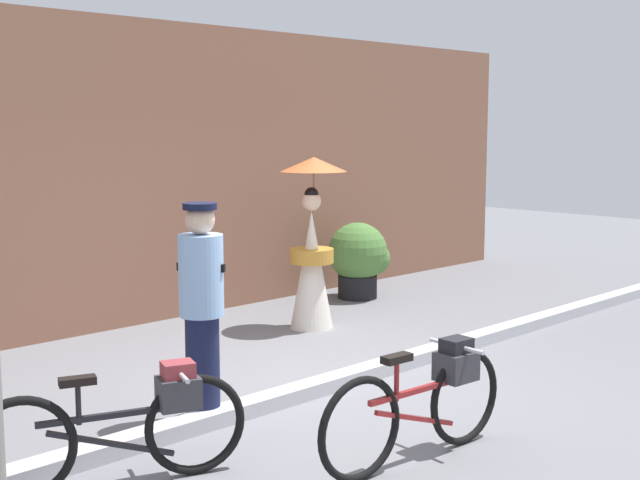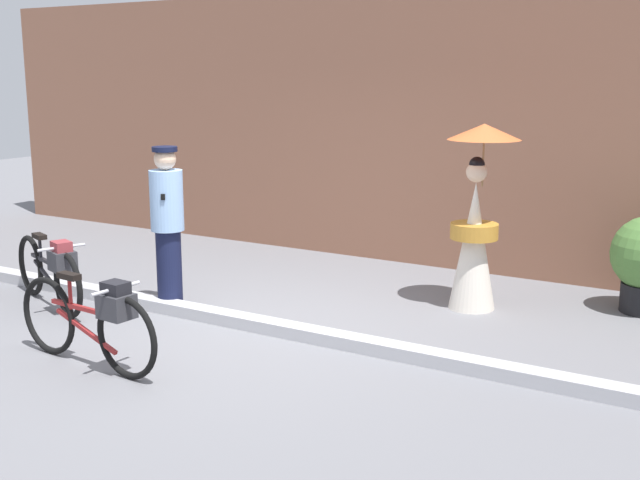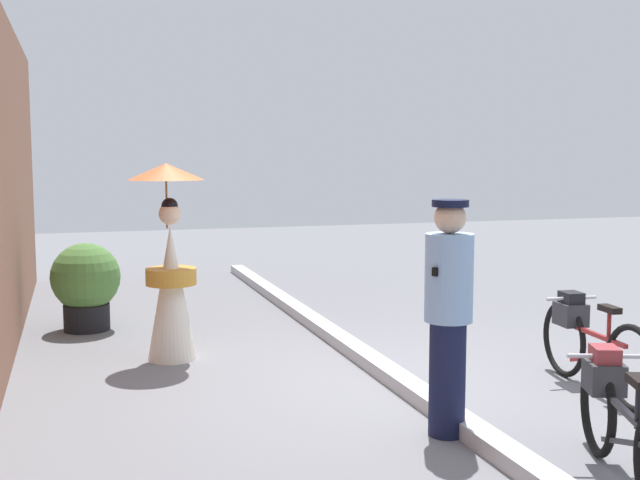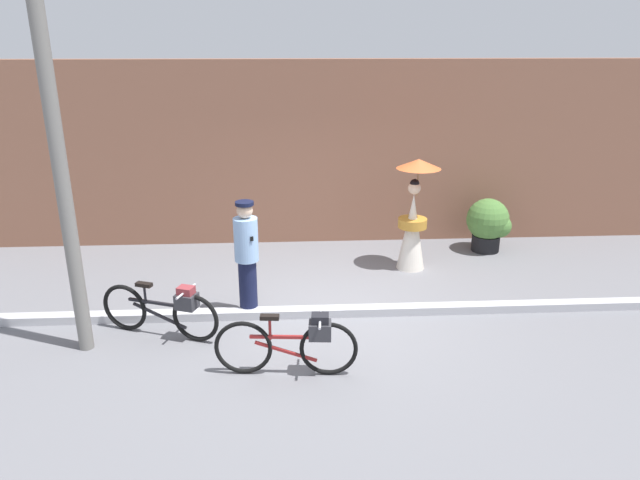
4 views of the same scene
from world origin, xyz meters
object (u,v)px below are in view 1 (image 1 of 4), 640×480
bicycle_far_side (425,398)px  person_officer (202,306)px  potted_plant_by_door (360,257)px  bicycle_near_officer (127,424)px  person_with_parasol (312,246)px

bicycle_far_side → person_officer: size_ratio=1.01×
person_officer → bicycle_far_side: bearing=-69.2°
person_officer → potted_plant_by_door: bearing=28.8°
bicycle_near_officer → potted_plant_by_door: 6.15m
person_with_parasol → bicycle_near_officer: bearing=-149.2°
person_officer → person_with_parasol: size_ratio=0.88×
bicycle_far_side → potted_plant_by_door: bearing=47.6°
bicycle_near_officer → bicycle_far_side: bicycle_far_side is taller
bicycle_near_officer → bicycle_far_side: 1.97m
person_officer → potted_plant_by_door: size_ratio=1.68×
bicycle_near_officer → person_officer: person_officer is taller
person_with_parasol → potted_plant_by_door: 1.81m
bicycle_far_side → person_officer: bearing=110.8°
bicycle_far_side → person_officer: (-0.63, 1.65, 0.48)m
person_officer → person_with_parasol: (2.72, 1.62, 0.03)m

